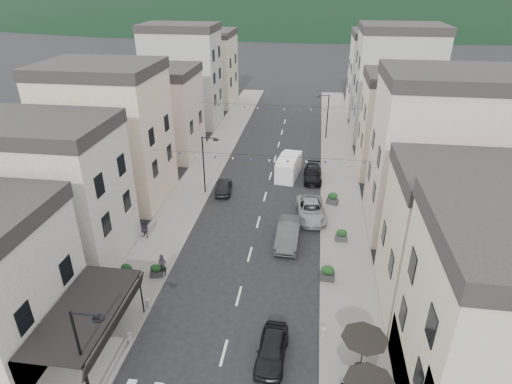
# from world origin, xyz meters

# --- Properties ---
(sidewalk_left) EXTENTS (4.00, 76.00, 0.12)m
(sidewalk_left) POSITION_xyz_m (-7.50, 32.00, 0.06)
(sidewalk_left) COLOR slate
(sidewalk_left) RESTS_ON ground
(sidewalk_right) EXTENTS (4.00, 76.00, 0.12)m
(sidewalk_right) POSITION_xyz_m (7.50, 32.00, 0.06)
(sidewalk_right) COLOR slate
(sidewalk_right) RESTS_ON ground
(hill_backdrop) EXTENTS (640.00, 360.00, 70.00)m
(hill_backdrop) POSITION_xyz_m (0.00, 300.00, 0.00)
(hill_backdrop) COLOR black
(hill_backdrop) RESTS_ON ground
(boutique_awning) EXTENTS (3.77, 7.50, 3.28)m
(boutique_awning) POSITION_xyz_m (-7.25, 5.00, 3.11)
(boutique_awning) COLOR black
(boutique_awning) RESTS_ON ground
(buildings_row_left) EXTENTS (10.20, 54.16, 14.00)m
(buildings_row_left) POSITION_xyz_m (-14.50, 37.75, 6.12)
(buildings_row_left) COLOR #ADA99F
(buildings_row_left) RESTS_ON ground
(buildings_row_right) EXTENTS (10.20, 54.16, 14.50)m
(buildings_row_right) POSITION_xyz_m (14.50, 36.59, 6.32)
(buildings_row_right) COLOR beige
(buildings_row_right) RESTS_ON ground
(streetlamp_left_near) EXTENTS (1.70, 0.56, 6.00)m
(streetlamp_left_near) POSITION_xyz_m (-5.82, 2.00, 3.70)
(streetlamp_left_near) COLOR black
(streetlamp_left_near) RESTS_ON ground
(streetlamp_left_far) EXTENTS (1.70, 0.56, 6.00)m
(streetlamp_left_far) POSITION_xyz_m (-5.82, 26.00, 3.70)
(streetlamp_left_far) COLOR black
(streetlamp_left_far) RESTS_ON ground
(streetlamp_right_far) EXTENTS (1.70, 0.56, 6.00)m
(streetlamp_right_far) POSITION_xyz_m (5.82, 44.00, 3.70)
(streetlamp_right_far) COLOR black
(streetlamp_right_far) RESTS_ON ground
(bollards) EXTENTS (11.66, 10.26, 0.60)m
(bollards) POSITION_xyz_m (0.00, 5.50, 0.42)
(bollards) COLOR gray
(bollards) RESTS_ON ground
(bunting_near) EXTENTS (19.00, 0.28, 0.62)m
(bunting_near) POSITION_xyz_m (0.00, 22.00, 5.65)
(bunting_near) COLOR black
(bunting_near) RESTS_ON ground
(bunting_far) EXTENTS (19.00, 0.28, 0.62)m
(bunting_far) POSITION_xyz_m (0.00, 38.00, 5.65)
(bunting_far) COLOR black
(bunting_far) RESTS_ON ground
(parked_car_a) EXTENTS (1.81, 4.11, 1.38)m
(parked_car_a) POSITION_xyz_m (2.80, 6.00, 0.69)
(parked_car_a) COLOR black
(parked_car_a) RESTS_ON ground
(parked_car_b) EXTENTS (1.95, 5.18, 1.69)m
(parked_car_b) POSITION_xyz_m (2.85, 18.17, 0.84)
(parked_car_b) COLOR #363739
(parked_car_b) RESTS_ON ground
(parked_car_c) EXTENTS (3.09, 5.61, 1.49)m
(parked_car_c) POSITION_xyz_m (4.60, 22.54, 0.74)
(parked_car_c) COLOR gray
(parked_car_c) RESTS_ON ground
(parked_car_d) EXTENTS (1.99, 4.66, 1.34)m
(parked_car_d) POSITION_xyz_m (4.60, 30.69, 0.67)
(parked_car_d) COLOR black
(parked_car_d) RESTS_ON ground
(parked_car_e) EXTENTS (2.08, 4.10, 1.34)m
(parked_car_e) POSITION_xyz_m (-4.31, 26.41, 0.67)
(parked_car_e) COLOR black
(parked_car_e) RESTS_ON ground
(delivery_van) EXTENTS (2.66, 5.28, 2.42)m
(delivery_van) POSITION_xyz_m (1.93, 31.20, 1.19)
(delivery_van) COLOR white
(delivery_van) RESTS_ON ground
(pedestrian_a) EXTENTS (0.68, 0.49, 1.77)m
(pedestrian_a) POSITION_xyz_m (-5.80, 12.33, 1.00)
(pedestrian_a) COLOR black
(pedestrian_a) RESTS_ON sidewalk_left
(pedestrian_b) EXTENTS (0.95, 0.86, 1.61)m
(pedestrian_b) POSITION_xyz_m (-8.95, 16.99, 0.93)
(pedestrian_b) COLOR #251F2A
(pedestrian_b) RESTS_ON sidewalk_left
(planter_la) EXTENTS (1.01, 0.64, 1.07)m
(planter_la) POSITION_xyz_m (-8.34, 11.86, 0.64)
(planter_la) COLOR #2D2C2F
(planter_la) RESTS_ON sidewalk_left
(planter_lb) EXTENTS (1.00, 0.69, 1.02)m
(planter_lb) POSITION_xyz_m (-6.26, 12.17, 0.61)
(planter_lb) COLOR #2D2D30
(planter_lb) RESTS_ON sidewalk_left
(planter_ra) EXTENTS (1.12, 0.68, 1.20)m
(planter_ra) POSITION_xyz_m (6.00, 13.47, 0.70)
(planter_ra) COLOR #28282A
(planter_ra) RESTS_ON sidewalk_right
(planter_rb) EXTENTS (0.98, 0.57, 1.08)m
(planter_rb) POSITION_xyz_m (7.19, 18.77, 0.64)
(planter_rb) COLOR #323234
(planter_rb) RESTS_ON sidewalk_right
(planter_rc) EXTENTS (1.21, 0.93, 1.20)m
(planter_rc) POSITION_xyz_m (6.58, 25.19, 0.70)
(planter_rc) COLOR #313234
(planter_rc) RESTS_ON sidewalk_right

